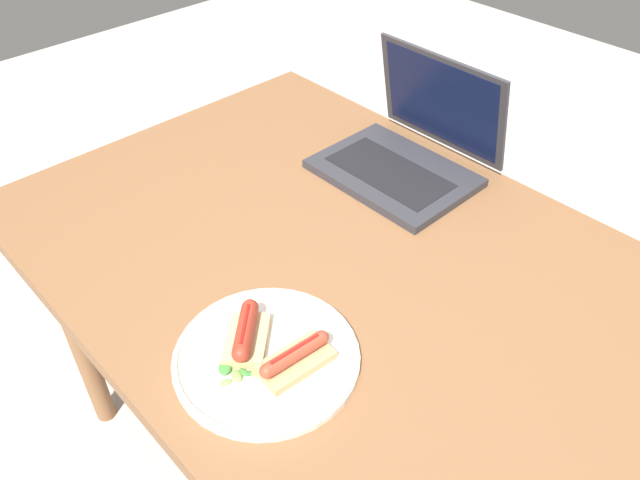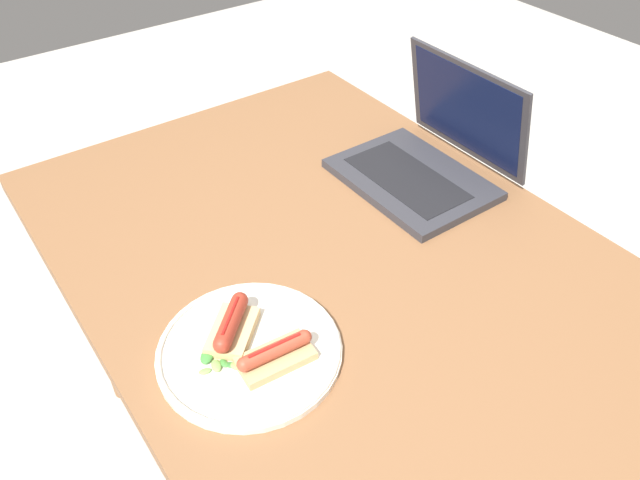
# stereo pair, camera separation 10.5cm
# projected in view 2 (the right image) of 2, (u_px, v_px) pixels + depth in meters

# --- Properties ---
(ground_plane) EXTENTS (6.00, 6.00, 0.00)m
(ground_plane) POSITION_uv_depth(u_px,v_px,m) (339.00, 474.00, 1.57)
(ground_plane) COLOR #B7B2A8
(desk) EXTENTS (1.29, 0.86, 0.72)m
(desk) POSITION_uv_depth(u_px,v_px,m) (346.00, 291.00, 1.15)
(desk) COLOR brown
(desk) RESTS_ON ground_plane
(laptop) EXTENTS (0.31, 0.28, 0.23)m
(laptop) POSITION_uv_depth(u_px,v_px,m) (427.00, 159.00, 1.28)
(laptop) COLOR #2D2D33
(laptop) RESTS_ON desk
(plate) EXTENTS (0.28, 0.28, 0.02)m
(plate) POSITION_uv_depth(u_px,v_px,m) (250.00, 350.00, 0.94)
(plate) COLOR silver
(plate) RESTS_ON desk
(sausage_toast_left) EXTENTS (0.11, 0.11, 0.05)m
(sausage_toast_left) POSITION_uv_depth(u_px,v_px,m) (232.00, 326.00, 0.94)
(sausage_toast_left) COLOR tan
(sausage_toast_left) RESTS_ON plate
(sausage_toast_middle) EXTENTS (0.07, 0.12, 0.04)m
(sausage_toast_middle) POSITION_uv_depth(u_px,v_px,m) (275.00, 355.00, 0.91)
(sausage_toast_middle) COLOR tan
(sausage_toast_middle) RESTS_ON plate
(salad_pile) EXTENTS (0.07, 0.06, 0.01)m
(salad_pile) POSITION_uv_depth(u_px,v_px,m) (215.00, 361.00, 0.91)
(salad_pile) COLOR #709E4C
(salad_pile) RESTS_ON plate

